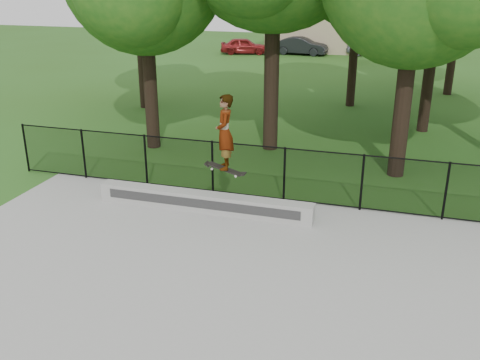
{
  "coord_description": "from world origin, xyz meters",
  "views": [
    {
      "loc": [
        2.68,
        -7.01,
        5.69
      ],
      "look_at": [
        -0.7,
        4.2,
        1.2
      ],
      "focal_mm": 40.0,
      "sensor_mm": 36.0,
      "label": 1
    }
  ],
  "objects_px": {
    "grind_ledge": "(203,202)",
    "car_c": "(376,48)",
    "car_a": "(244,46)",
    "skater_airborne": "(225,133)",
    "car_b": "(301,46)"
  },
  "relations": [
    {
      "from": "car_b",
      "to": "car_c",
      "type": "xyz_separation_m",
      "value": [
        5.53,
        0.92,
        -0.03
      ]
    },
    {
      "from": "car_a",
      "to": "skater_airborne",
      "type": "height_order",
      "value": "skater_airborne"
    },
    {
      "from": "car_b",
      "to": "skater_airborne",
      "type": "distance_m",
      "value": 30.08
    },
    {
      "from": "car_a",
      "to": "car_c",
      "type": "distance_m",
      "value": 9.97
    },
    {
      "from": "car_b",
      "to": "skater_airborne",
      "type": "bearing_deg",
      "value": -168.33
    },
    {
      "from": "grind_ledge",
      "to": "car_a",
      "type": "xyz_separation_m",
      "value": [
        -7.37,
        28.75,
        0.32
      ]
    },
    {
      "from": "car_a",
      "to": "car_b",
      "type": "xyz_separation_m",
      "value": [
        4.28,
        0.86,
        0.04
      ]
    },
    {
      "from": "car_a",
      "to": "car_c",
      "type": "xyz_separation_m",
      "value": [
        9.81,
        1.77,
        0.01
      ]
    },
    {
      "from": "car_a",
      "to": "skater_airborne",
      "type": "xyz_separation_m",
      "value": [
        8.03,
        -28.95,
        1.6
      ]
    },
    {
      "from": "grind_ledge",
      "to": "skater_airborne",
      "type": "distance_m",
      "value": 2.03
    },
    {
      "from": "grind_ledge",
      "to": "skater_airborne",
      "type": "xyz_separation_m",
      "value": [
        0.66,
        -0.2,
        1.91
      ]
    },
    {
      "from": "car_b",
      "to": "car_c",
      "type": "bearing_deg",
      "value": -76.1
    },
    {
      "from": "grind_ledge",
      "to": "car_a",
      "type": "height_order",
      "value": "car_a"
    },
    {
      "from": "grind_ledge",
      "to": "car_c",
      "type": "relative_size",
      "value": 1.42
    },
    {
      "from": "grind_ledge",
      "to": "car_c",
      "type": "height_order",
      "value": "car_c"
    }
  ]
}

